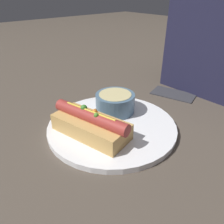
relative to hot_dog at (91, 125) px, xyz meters
The scene contains 6 objects.
ground_plane 0.07m from the hot_dog, 92.29° to the left, with size 4.00×4.00×0.00m, color #4C4238.
dinner_plate 0.07m from the hot_dog, 92.29° to the left, with size 0.30×0.30×0.01m.
hot_dog is the anchor object (origin of this frame).
soup_bowl 0.11m from the hot_dog, 111.87° to the left, with size 0.10×0.10×0.05m.
spoon 0.09m from the hot_dog, 135.25° to the left, with size 0.04×0.15×0.01m.
napkin 0.33m from the hot_dog, 92.96° to the left, with size 0.14×0.10×0.01m.
Camera 1 is at (0.32, -0.28, 0.29)m, focal length 35.00 mm.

